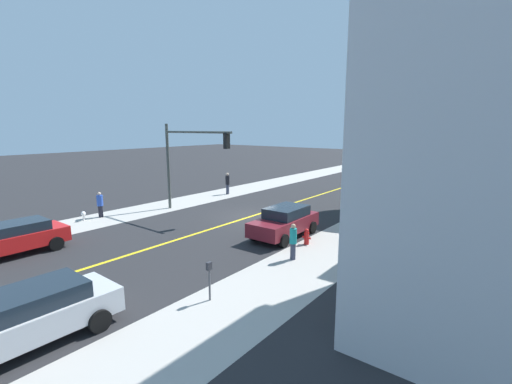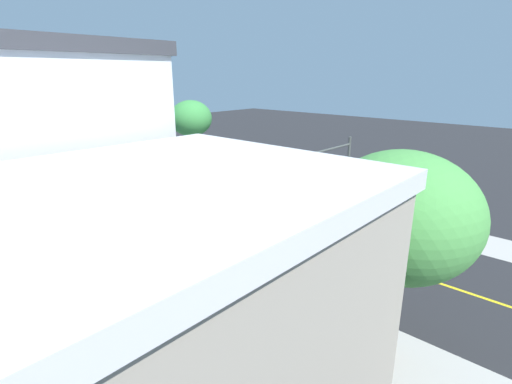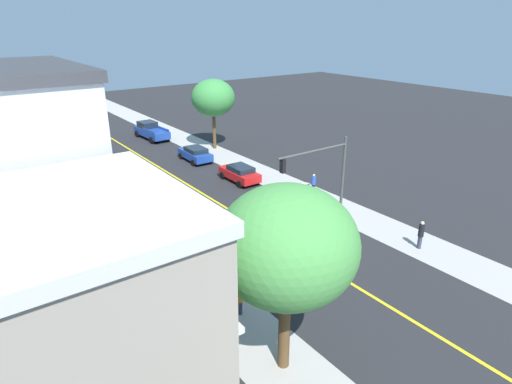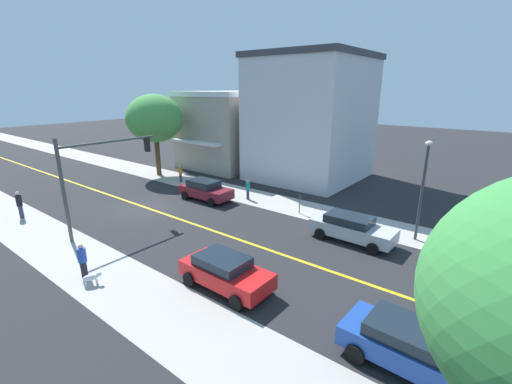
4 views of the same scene
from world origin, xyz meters
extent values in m
plane|color=#262628|center=(0.00, 0.00, 0.00)|extent=(140.00, 140.00, 0.00)
cube|color=#ADA8A0|center=(-6.82, 0.00, 0.00)|extent=(3.47, 126.00, 0.01)
cube|color=#ADA8A0|center=(6.82, 0.00, 0.00)|extent=(3.47, 126.00, 0.01)
cube|color=yellow|center=(0.00, 0.00, 0.00)|extent=(0.20, 126.00, 0.00)
cube|color=#A39989|center=(-15.24, -4.79, 3.76)|extent=(10.71, 8.26, 7.53)
cube|color=silver|center=(-15.24, -4.79, 7.78)|extent=(11.01, 8.56, 0.50)
cube|color=silver|center=(-9.43, -4.79, 3.18)|extent=(0.91, 6.28, 0.24)
cube|color=silver|center=(-15.24, 4.76, 5.42)|extent=(9.99, 9.11, 10.84)
cube|color=#38383D|center=(-15.24, 4.76, 11.09)|extent=(10.29, 9.41, 0.50)
cylinder|color=brown|center=(-6.72, -7.41, 1.78)|extent=(0.47, 0.47, 3.55)
ellipsoid|color=#4C9947|center=(-6.72, -7.41, 5.56)|extent=(5.34, 5.34, 4.54)
cylinder|color=red|center=(-5.53, 2.52, 0.30)|extent=(0.24, 0.24, 0.60)
sphere|color=red|center=(-5.53, 2.52, 0.67)|extent=(0.22, 0.22, 0.22)
cylinder|color=red|center=(-5.70, 2.52, 0.33)|extent=(0.10, 0.10, 0.10)
cylinder|color=red|center=(-5.36, 2.52, 0.33)|extent=(0.10, 0.10, 0.10)
cylinder|color=#4C4C51|center=(-5.86, 9.41, 0.53)|extent=(0.07, 0.07, 1.06)
cube|color=#2D2D33|center=(-5.86, 9.41, 1.19)|extent=(0.12, 0.18, 0.26)
cylinder|color=#474C47|center=(6.01, 1.59, 2.92)|extent=(0.20, 0.20, 5.85)
cylinder|color=#474C47|center=(3.06, 1.59, 5.32)|extent=(5.91, 0.14, 0.14)
cube|color=black|center=(0.50, 1.59, 4.82)|extent=(0.26, 0.32, 0.90)
sphere|color=red|center=(0.50, 1.59, 5.12)|extent=(0.20, 0.20, 0.20)
sphere|color=yellow|center=(0.50, 1.59, 4.82)|extent=(0.20, 0.20, 0.20)
sphere|color=green|center=(0.50, 1.59, 4.52)|extent=(0.20, 0.20, 0.20)
cylinder|color=#38383D|center=(-6.28, 16.89, 2.70)|extent=(0.16, 0.16, 5.41)
ellipsoid|color=silver|center=(-6.28, 16.89, 5.56)|extent=(0.70, 0.36, 0.24)
cube|color=red|center=(4.08, 11.75, 0.66)|extent=(1.82, 4.18, 0.69)
cube|color=#19232D|center=(4.08, 11.54, 1.23)|extent=(1.59, 2.26, 0.44)
cylinder|color=black|center=(3.19, 13.13, 0.32)|extent=(0.22, 0.64, 0.64)
cylinder|color=black|center=(4.98, 13.11, 0.32)|extent=(0.22, 0.64, 0.64)
cylinder|color=black|center=(3.18, 10.38, 0.32)|extent=(0.22, 0.64, 0.64)
cylinder|color=black|center=(4.96, 10.37, 0.32)|extent=(0.22, 0.64, 0.64)
cube|color=maroon|center=(-3.98, 2.15, 0.67)|extent=(1.85, 4.34, 0.71)
cube|color=#19232D|center=(-3.98, 1.93, 1.29)|extent=(1.61, 2.35, 0.52)
cylinder|color=black|center=(-4.90, 3.56, 0.32)|extent=(0.23, 0.64, 0.64)
cylinder|color=black|center=(-3.11, 3.59, 0.32)|extent=(0.23, 0.64, 0.64)
cylinder|color=black|center=(-4.85, 0.71, 0.32)|extent=(0.23, 0.64, 0.64)
cylinder|color=black|center=(-3.07, 0.74, 0.32)|extent=(0.23, 0.64, 0.64)
cube|color=#B7BABF|center=(-3.83, 14.10, 0.68)|extent=(1.82, 4.69, 0.71)
cube|color=#19232D|center=(-3.83, 13.87, 1.26)|extent=(1.58, 2.54, 0.46)
cylinder|color=black|center=(-4.69, 15.65, 0.32)|extent=(0.23, 0.64, 0.64)
cylinder|color=black|center=(-2.93, 15.63, 0.32)|extent=(0.23, 0.64, 0.64)
cylinder|color=black|center=(-4.73, 12.57, 0.32)|extent=(0.23, 0.64, 0.64)
cylinder|color=black|center=(-2.97, 12.55, 0.32)|extent=(0.23, 0.64, 0.64)
cube|color=#1E429E|center=(3.82, 19.27, 0.66)|extent=(1.97, 4.29, 0.68)
cube|color=#19232D|center=(3.81, 19.06, 1.22)|extent=(1.69, 2.34, 0.43)
cylinder|color=black|center=(2.94, 20.70, 0.32)|extent=(0.24, 0.65, 0.64)
cylinder|color=black|center=(2.86, 17.90, 0.32)|extent=(0.24, 0.65, 0.64)
cylinder|color=black|center=(4.70, 17.84, 0.32)|extent=(0.24, 0.65, 0.64)
cylinder|color=black|center=(7.41, 5.93, 0.37)|extent=(0.28, 0.28, 0.74)
cylinder|color=#284CB2|center=(7.41, 5.93, 1.07)|extent=(0.38, 0.38, 0.67)
sphere|color=beige|center=(7.41, 5.93, 1.51)|extent=(0.21, 0.21, 0.21)
cylinder|color=#33384C|center=(-6.28, -3.59, 0.36)|extent=(0.24, 0.24, 0.72)
cylinder|color=orange|center=(-6.28, -3.59, 1.05)|extent=(0.31, 0.31, 0.66)
sphere|color=beige|center=(-6.28, -3.59, 1.47)|extent=(0.20, 0.20, 0.20)
cylinder|color=#33384C|center=(-6.07, 4.63, 0.36)|extent=(0.23, 0.23, 0.72)
cylinder|color=teal|center=(-6.07, 4.63, 1.05)|extent=(0.31, 0.31, 0.66)
sphere|color=tan|center=(-6.07, 4.63, 1.48)|extent=(0.20, 0.20, 0.20)
cylinder|color=#33384C|center=(6.34, -4.78, 0.42)|extent=(0.26, 0.26, 0.84)
cylinder|color=black|center=(6.34, -4.78, 1.22)|extent=(0.35, 0.35, 0.76)
sphere|color=beige|center=(6.34, -4.78, 1.72)|extent=(0.24, 0.24, 0.24)
ellipsoid|color=silver|center=(7.61, 6.93, 0.39)|extent=(0.68, 0.54, 0.27)
sphere|color=silver|center=(7.31, 7.09, 0.47)|extent=(0.22, 0.22, 0.22)
cylinder|color=silver|center=(7.42, 7.03, 0.12)|extent=(0.10, 0.10, 0.25)
cylinder|color=silver|center=(7.81, 6.83, 0.12)|extent=(0.10, 0.10, 0.25)
camera|label=1|loc=(-13.67, 16.96, 5.61)|focal=24.68mm
camera|label=2|loc=(-19.17, -12.06, 10.21)|focal=27.08mm
camera|label=3|loc=(-15.90, -18.09, 13.24)|focal=30.54mm
camera|label=4|loc=(13.60, 20.84, 8.34)|focal=24.08mm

